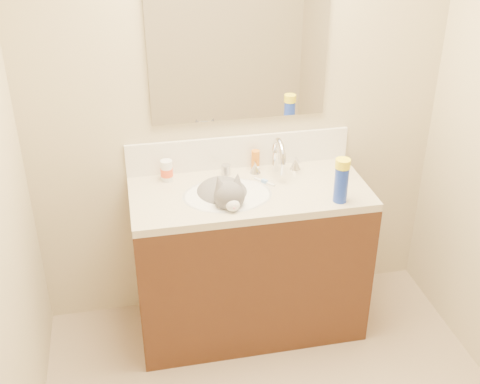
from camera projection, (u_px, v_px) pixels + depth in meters
name	position (u px, v px, depth m)	size (l,w,h in m)	color
room_shell	(318.00, 160.00, 1.88)	(2.24, 2.54, 2.52)	#C6B593
vanity_cabinet	(249.00, 263.00, 3.24)	(1.20, 0.55, 0.82)	#412212
counter_slab	(250.00, 193.00, 3.03)	(1.20, 0.55, 0.04)	beige
basin	(227.00, 207.00, 3.01)	(0.45, 0.36, 0.14)	white
faucet	(278.00, 159.00, 3.13)	(0.28, 0.20, 0.21)	silver
cat	(224.00, 199.00, 3.00)	(0.34, 0.41, 0.32)	#575557
backsplash	(239.00, 152.00, 3.20)	(1.20, 0.02, 0.18)	white
mirror	(239.00, 42.00, 2.92)	(0.90, 0.02, 0.80)	white
pill_bottle	(167.00, 170.00, 3.09)	(0.06, 0.06, 0.11)	white
pill_label	(167.00, 172.00, 3.09)	(0.06, 0.06, 0.04)	#F75229
silver_jar	(226.00, 170.00, 3.15)	(0.05, 0.05, 0.06)	#B7B7BC
amber_bottle	(255.00, 160.00, 3.19)	(0.04, 0.04, 0.11)	orange
toothbrush	(264.00, 182.00, 3.08)	(0.01, 0.13, 0.01)	white
toothbrush_head	(264.00, 181.00, 3.08)	(0.02, 0.03, 0.02)	#709FEE
spray_can	(341.00, 184.00, 2.88)	(0.07, 0.07, 0.18)	#1A36B7
spray_cap	(343.00, 164.00, 2.82)	(0.07, 0.07, 0.04)	yellow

